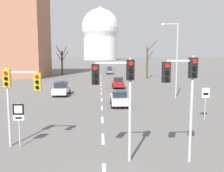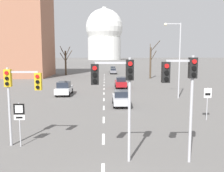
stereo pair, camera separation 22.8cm
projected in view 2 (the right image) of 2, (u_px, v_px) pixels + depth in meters
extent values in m
cube|color=silver|center=(103.00, 139.00, 15.36)|extent=(0.16, 2.00, 0.01)
cube|color=silver|center=(104.00, 120.00, 19.82)|extent=(0.16, 2.00, 0.01)
cube|color=silver|center=(104.00, 108.00, 24.29)|extent=(0.16, 2.00, 0.01)
cube|color=silver|center=(104.00, 100.00, 28.75)|extent=(0.16, 2.00, 0.01)
cube|color=silver|center=(104.00, 93.00, 33.21)|extent=(0.16, 2.00, 0.01)
cube|color=silver|center=(104.00, 89.00, 37.67)|extent=(0.16, 2.00, 0.01)
cube|color=silver|center=(104.00, 85.00, 42.14)|extent=(0.16, 2.00, 0.01)
cube|color=silver|center=(104.00, 82.00, 46.60)|extent=(0.16, 2.00, 0.01)
cube|color=silver|center=(104.00, 80.00, 51.06)|extent=(0.16, 2.00, 0.01)
cube|color=silver|center=(104.00, 78.00, 55.52)|extent=(0.16, 2.00, 0.01)
cube|color=silver|center=(104.00, 76.00, 59.99)|extent=(0.16, 2.00, 0.01)
cube|color=silver|center=(104.00, 75.00, 64.45)|extent=(0.16, 2.00, 0.01)
cylinder|color=#B2B2B7|center=(9.00, 107.00, 13.97)|extent=(0.14, 0.14, 4.45)
cube|color=gold|center=(8.00, 78.00, 13.76)|extent=(0.36, 0.28, 0.96)
cylinder|color=red|center=(6.00, 73.00, 13.55)|extent=(0.20, 0.06, 0.20)
cylinder|color=black|center=(7.00, 78.00, 13.59)|extent=(0.20, 0.06, 0.20)
cylinder|color=black|center=(7.00, 84.00, 13.63)|extent=(0.20, 0.06, 0.20)
cube|color=#B2B2B7|center=(23.00, 72.00, 13.74)|extent=(1.66, 0.10, 0.10)
cube|color=gold|center=(38.00, 81.00, 13.83)|extent=(0.36, 0.28, 0.96)
cylinder|color=red|center=(37.00, 76.00, 13.63)|extent=(0.20, 0.06, 0.20)
cylinder|color=black|center=(37.00, 82.00, 13.67)|extent=(0.20, 0.06, 0.20)
cylinder|color=black|center=(38.00, 87.00, 13.70)|extent=(0.20, 0.06, 0.20)
cylinder|color=#B2B2B7|center=(191.00, 110.00, 11.75)|extent=(0.14, 0.14, 5.13)
cube|color=black|center=(193.00, 68.00, 11.50)|extent=(0.36, 0.28, 0.96)
cylinder|color=red|center=(194.00, 62.00, 11.30)|extent=(0.20, 0.06, 0.20)
cylinder|color=black|center=(194.00, 68.00, 11.33)|extent=(0.20, 0.06, 0.20)
cylinder|color=black|center=(194.00, 75.00, 11.37)|extent=(0.20, 0.06, 0.20)
cube|color=#B2B2B7|center=(180.00, 61.00, 11.44)|extent=(1.26, 0.10, 0.10)
cube|color=black|center=(166.00, 72.00, 11.49)|extent=(0.36, 0.28, 0.96)
cylinder|color=red|center=(167.00, 66.00, 11.28)|extent=(0.20, 0.06, 0.20)
cylinder|color=black|center=(167.00, 73.00, 11.32)|extent=(0.20, 0.06, 0.20)
cylinder|color=black|center=(166.00, 79.00, 11.36)|extent=(0.20, 0.06, 0.20)
cylinder|color=#B2B2B7|center=(129.00, 111.00, 11.84)|extent=(0.14, 0.14, 5.03)
cube|color=black|center=(130.00, 70.00, 11.60)|extent=(0.36, 0.28, 0.96)
cylinder|color=red|center=(130.00, 64.00, 11.39)|extent=(0.20, 0.06, 0.20)
cylinder|color=black|center=(130.00, 70.00, 11.43)|extent=(0.20, 0.06, 0.20)
cylinder|color=black|center=(130.00, 77.00, 11.47)|extent=(0.20, 0.06, 0.20)
cube|color=#B2B2B7|center=(112.00, 63.00, 11.53)|extent=(1.62, 0.10, 0.10)
cube|color=black|center=(95.00, 74.00, 11.57)|extent=(0.36, 0.28, 0.96)
cylinder|color=red|center=(95.00, 68.00, 11.37)|extent=(0.20, 0.06, 0.20)
cylinder|color=black|center=(95.00, 75.00, 11.40)|extent=(0.20, 0.06, 0.20)
cylinder|color=black|center=(95.00, 81.00, 11.44)|extent=(0.20, 0.06, 0.20)
cylinder|color=#B2B2B7|center=(20.00, 125.00, 13.94)|extent=(0.07, 0.07, 2.51)
cube|color=black|center=(19.00, 109.00, 13.80)|extent=(0.60, 0.03, 0.60)
cube|color=white|center=(19.00, 109.00, 13.78)|extent=(0.42, 0.01, 0.42)
cube|color=white|center=(19.00, 117.00, 13.86)|extent=(0.60, 0.03, 0.28)
cube|color=black|center=(19.00, 118.00, 13.84)|extent=(0.36, 0.01, 0.10)
cylinder|color=#B2B2B7|center=(207.00, 104.00, 19.66)|extent=(0.07, 0.07, 2.59)
cube|color=white|center=(208.00, 93.00, 19.53)|extent=(0.60, 0.03, 0.76)
cube|color=black|center=(208.00, 94.00, 19.53)|extent=(0.42, 0.01, 0.19)
cylinder|color=#B2B2B7|center=(179.00, 61.00, 29.17)|extent=(0.16, 0.16, 8.76)
cube|color=#B2B2B7|center=(173.00, 24.00, 28.60)|extent=(1.75, 0.10, 0.10)
sphere|color=#F2EAC6|center=(166.00, 24.00, 28.59)|extent=(0.36, 0.36, 0.36)
cube|color=maroon|center=(121.00, 83.00, 38.77)|extent=(1.65, 4.07, 0.74)
cube|color=#1E232D|center=(121.00, 79.00, 38.49)|extent=(1.40, 1.95, 0.64)
cylinder|color=black|center=(115.00, 85.00, 40.05)|extent=(0.18, 0.65, 0.65)
cylinder|color=black|center=(125.00, 85.00, 40.10)|extent=(0.18, 0.65, 0.65)
cylinder|color=black|center=(116.00, 87.00, 37.55)|extent=(0.18, 0.65, 0.65)
cylinder|color=black|center=(126.00, 87.00, 37.59)|extent=(0.18, 0.65, 0.65)
cube|color=#2D4C33|center=(113.00, 70.00, 73.65)|extent=(1.61, 4.13, 0.75)
cube|color=#1E232D|center=(113.00, 67.00, 73.36)|extent=(1.37, 1.98, 0.61)
cylinder|color=black|center=(110.00, 71.00, 74.95)|extent=(0.18, 0.72, 0.72)
cylinder|color=black|center=(115.00, 71.00, 74.99)|extent=(0.18, 0.72, 0.72)
cylinder|color=black|center=(110.00, 71.00, 72.41)|extent=(0.18, 0.72, 0.72)
cylinder|color=black|center=(116.00, 71.00, 72.45)|extent=(0.18, 0.72, 0.72)
cube|color=silver|center=(64.00, 90.00, 32.00)|extent=(1.74, 4.48, 0.70)
cube|color=#1E232D|center=(64.00, 84.00, 31.69)|extent=(1.48, 2.15, 0.70)
cylinder|color=black|center=(60.00, 91.00, 33.40)|extent=(0.18, 0.65, 0.65)
cylinder|color=black|center=(72.00, 91.00, 33.44)|extent=(0.18, 0.65, 0.65)
cylinder|color=black|center=(56.00, 94.00, 30.64)|extent=(0.18, 0.65, 0.65)
cylinder|color=black|center=(69.00, 94.00, 30.69)|extent=(0.18, 0.65, 0.65)
cube|color=#B7B7BC|center=(121.00, 99.00, 25.20)|extent=(1.61, 3.84, 0.67)
cube|color=#1E232D|center=(121.00, 93.00, 24.93)|extent=(1.37, 1.84, 0.58)
cylinder|color=black|center=(113.00, 101.00, 26.40)|extent=(0.18, 0.64, 0.64)
cylinder|color=black|center=(127.00, 100.00, 26.44)|extent=(0.18, 0.64, 0.64)
cylinder|color=black|center=(114.00, 105.00, 24.04)|extent=(0.18, 0.64, 0.64)
cylinder|color=black|center=(130.00, 105.00, 24.08)|extent=(0.18, 0.64, 0.64)
cube|color=slate|center=(113.00, 71.00, 66.99)|extent=(1.62, 4.60, 0.64)
cube|color=#1E232D|center=(113.00, 69.00, 66.69)|extent=(1.38, 2.21, 0.56)
cylinder|color=black|center=(110.00, 72.00, 68.43)|extent=(0.18, 0.69, 0.69)
cylinder|color=black|center=(116.00, 72.00, 68.47)|extent=(0.18, 0.69, 0.69)
cylinder|color=black|center=(110.00, 73.00, 65.60)|extent=(0.18, 0.69, 0.69)
cylinder|color=black|center=(116.00, 73.00, 65.64)|extent=(0.18, 0.69, 0.69)
cylinder|color=#473828|center=(66.00, 63.00, 62.59)|extent=(0.43, 0.43, 6.07)
cylinder|color=#473828|center=(63.00, 52.00, 62.85)|extent=(1.28, 1.45, 1.60)
cylinder|color=#473828|center=(69.00, 56.00, 62.27)|extent=(1.81, 0.39, 2.73)
cylinder|color=#473828|center=(63.00, 51.00, 62.13)|extent=(1.41, 0.31, 2.71)
cylinder|color=#473828|center=(68.00, 51.00, 61.41)|extent=(1.49, 1.89, 2.38)
cylinder|color=#473828|center=(63.00, 57.00, 62.58)|extent=(1.58, 0.58, 2.22)
cylinder|color=#473828|center=(150.00, 63.00, 53.76)|extent=(0.38, 0.38, 6.69)
cylinder|color=#473828|center=(156.00, 46.00, 52.28)|extent=(1.46, 2.34, 2.10)
cylinder|color=#473828|center=(150.00, 48.00, 53.89)|extent=(0.19, 1.18, 2.04)
cylinder|color=#473828|center=(153.00, 56.00, 53.04)|extent=(1.09, 1.24, 2.23)
cylinder|color=silver|center=(104.00, 49.00, 247.21)|extent=(32.48, 32.48, 21.66)
sphere|color=silver|center=(104.00, 27.00, 244.61)|extent=(36.09, 36.09, 36.09)
cylinder|color=silver|center=(104.00, 10.00, 242.57)|extent=(4.33, 4.33, 6.32)
cube|color=#9E664C|center=(9.00, 19.00, 57.64)|extent=(18.00, 14.00, 26.58)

